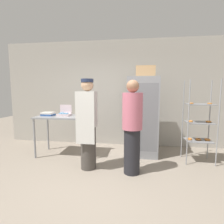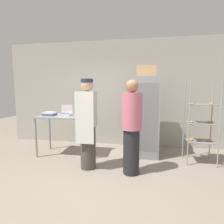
{
  "view_description": "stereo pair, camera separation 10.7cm",
  "coord_description": "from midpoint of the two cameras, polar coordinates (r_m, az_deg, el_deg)",
  "views": [
    {
      "loc": [
        0.57,
        -2.68,
        1.51
      ],
      "look_at": [
        0.07,
        0.83,
        1.09
      ],
      "focal_mm": 28.0,
      "sensor_mm": 36.0,
      "label": 1
    },
    {
      "loc": [
        0.67,
        -2.66,
        1.51
      ],
      "look_at": [
        0.07,
        0.83,
        1.09
      ],
      "focal_mm": 28.0,
      "sensor_mm": 36.0,
      "label": 2
    }
  ],
  "objects": [
    {
      "name": "person_baker",
      "position": [
        3.38,
        -7.09,
        -3.53
      ],
      "size": [
        0.37,
        0.39,
        1.74
      ],
      "color": "#47423D",
      "rests_on": "ground_plane"
    },
    {
      "name": "person_customer",
      "position": [
        3.17,
        7.36,
        -4.84
      ],
      "size": [
        0.36,
        0.36,
        1.71
      ],
      "color": "#232328",
      "rests_on": "ground_plane"
    },
    {
      "name": "refrigerator",
      "position": [
        4.16,
        10.85,
        -1.52
      ],
      "size": [
        0.7,
        0.69,
        1.83
      ],
      "color": "gray",
      "rests_on": "ground_plane"
    },
    {
      "name": "baking_rack",
      "position": [
        4.09,
        27.64,
        -3.43
      ],
      "size": [
        0.59,
        0.45,
        1.74
      ],
      "color": "#93969B",
      "rests_on": "ground_plane"
    },
    {
      "name": "blender_pitcher",
      "position": [
        4.24,
        -7.96,
        0.78
      ],
      "size": [
        0.12,
        0.12,
        0.3
      ],
      "color": "#99999E",
      "rests_on": "prep_counter"
    },
    {
      "name": "prep_counter",
      "position": [
        4.27,
        -14.75,
        -2.62
      ],
      "size": [
        1.18,
        0.68,
        0.93
      ],
      "color": "gray",
      "rests_on": "ground_plane"
    },
    {
      "name": "back_wall",
      "position": [
        4.93,
        2.53,
        6.06
      ],
      "size": [
        6.4,
        0.12,
        2.89
      ],
      "primitive_type": "cube",
      "color": "#ADA89E",
      "rests_on": "ground_plane"
    },
    {
      "name": "donut_box",
      "position": [
        4.25,
        -14.32,
        -0.53
      ],
      "size": [
        0.29,
        0.21,
        0.25
      ],
      "color": "silver",
      "rests_on": "prep_counter"
    },
    {
      "name": "ground_plane",
      "position": [
        3.13,
        -3.16,
        -22.02
      ],
      "size": [
        14.0,
        14.0,
        0.0
      ],
      "primitive_type": "plane",
      "color": "gray"
    },
    {
      "name": "cardboard_storage_box",
      "position": [
        4.16,
        11.88,
        12.81
      ],
      "size": [
        0.44,
        0.27,
        0.26
      ],
      "color": "tan",
      "rests_on": "refrigerator"
    },
    {
      "name": "binder_stack",
      "position": [
        4.42,
        -19.09,
        -0.5
      ],
      "size": [
        0.29,
        0.23,
        0.08
      ],
      "color": "#2D5193",
      "rests_on": "prep_counter"
    }
  ]
}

